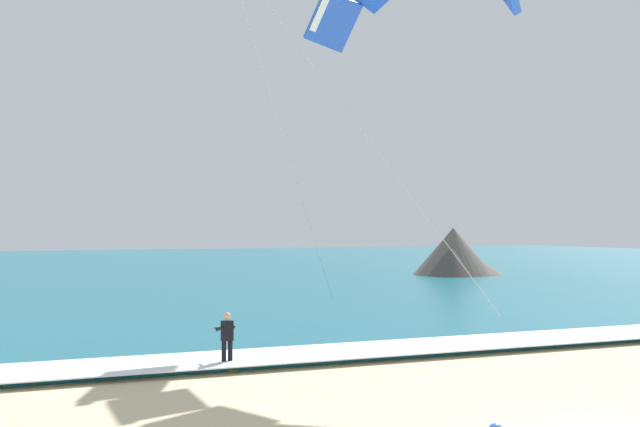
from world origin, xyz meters
name	(u,v)px	position (x,y,z in m)	size (l,w,h in m)	color
sea	(113,268)	(0.00, 70.37, 0.10)	(200.00, 120.00, 0.20)	#146075
surf_foam	(367,349)	(0.00, 11.37, 0.22)	(200.00, 3.08, 0.04)	white
surfboard	(227,368)	(-4.89, 10.86, 0.03)	(0.55, 1.43, 0.09)	yellow
kitesurfer	(227,337)	(-4.89, 10.88, 0.94)	(0.55, 0.54, 1.69)	black
headland_right	(457,257)	(24.81, 45.08, 1.73)	(8.24, 7.28, 4.18)	#665B51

